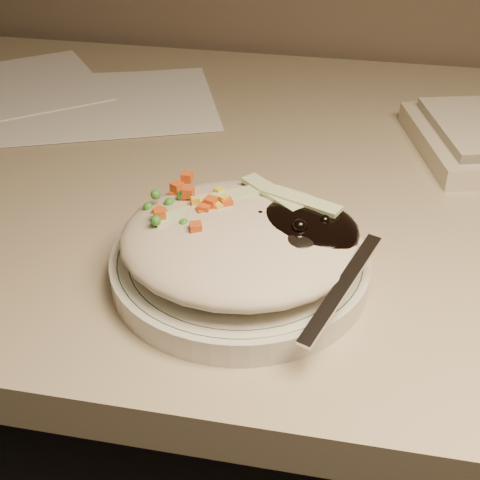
# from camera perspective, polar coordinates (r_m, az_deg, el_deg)

# --- Properties ---
(desk) EXTENTS (1.40, 0.70, 0.74)m
(desk) POSITION_cam_1_polar(r_m,az_deg,el_deg) (0.83, 7.51, -6.40)
(desk) COLOR tan
(desk) RESTS_ON ground
(plate) EXTENTS (0.21, 0.21, 0.02)m
(plate) POSITION_cam_1_polar(r_m,az_deg,el_deg) (0.55, 0.00, -2.21)
(plate) COLOR silver
(plate) RESTS_ON desk
(plate_rim) EXTENTS (0.20, 0.20, 0.00)m
(plate_rim) POSITION_cam_1_polar(r_m,az_deg,el_deg) (0.55, 0.00, -1.37)
(plate_rim) COLOR #144723
(plate_rim) RESTS_ON plate
(meal) EXTENTS (0.21, 0.19, 0.05)m
(meal) POSITION_cam_1_polar(r_m,az_deg,el_deg) (0.53, 0.44, 0.40)
(meal) COLOR #BBB098
(meal) RESTS_ON plate
(papers) EXTENTS (0.52, 0.35, 0.00)m
(papers) POSITION_cam_1_polar(r_m,az_deg,el_deg) (0.92, -17.47, 11.29)
(papers) COLOR white
(papers) RESTS_ON desk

